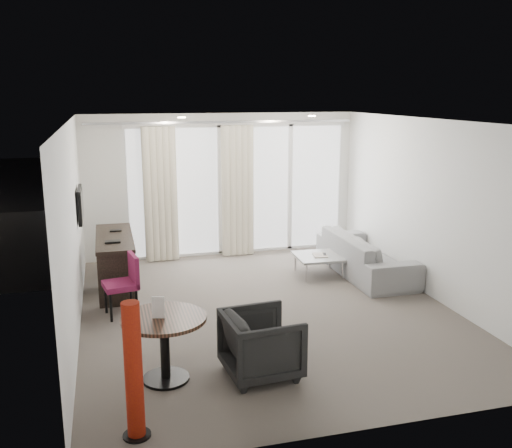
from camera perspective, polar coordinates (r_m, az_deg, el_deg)
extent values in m
cube|color=#595149|center=(8.03, 1.12, -8.61)|extent=(5.00, 6.00, 0.00)
cube|color=white|center=(7.47, 1.21, 10.25)|extent=(5.00, 6.00, 0.00)
cube|color=silver|center=(7.37, -17.85, -0.64)|extent=(0.00, 6.00, 2.60)
cube|color=silver|center=(8.67, 17.25, 1.39)|extent=(0.00, 6.00, 2.60)
cube|color=silver|center=(4.95, 10.92, -6.87)|extent=(5.00, 0.00, 2.60)
cylinder|color=#FFE0B2|center=(8.86, -7.44, 10.52)|extent=(0.12, 0.12, 0.02)
cylinder|color=#FFE0B2|center=(9.37, 5.61, 10.70)|extent=(0.12, 0.12, 0.02)
cylinder|color=maroon|center=(5.17, -12.14, -14.19)|extent=(0.29, 0.29, 1.25)
imported|color=black|center=(6.19, 0.55, -11.93)|extent=(0.84, 0.82, 0.70)
imported|color=gray|center=(9.66, 10.89, -3.01)|extent=(0.89, 2.27, 0.66)
cube|color=#4D4D50|center=(12.29, -3.36, -1.21)|extent=(5.60, 3.00, 0.12)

